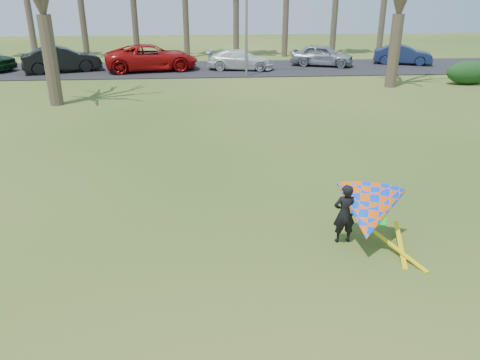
{
  "coord_description": "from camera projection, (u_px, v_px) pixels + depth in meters",
  "views": [
    {
      "loc": [
        -0.82,
        -8.31,
        5.4
      ],
      "look_at": [
        0.0,
        2.0,
        1.1
      ],
      "focal_mm": 35.0,
      "sensor_mm": 36.0,
      "label": 1
    }
  ],
  "objects": [
    {
      "name": "ground",
      "position": [
        248.0,
        265.0,
        9.78
      ],
      "size": [
        100.0,
        100.0,
        0.0
      ],
      "primitive_type": "plane",
      "color": "#1A4B10",
      "rests_on": "ground"
    },
    {
      "name": "parking_strip",
      "position": [
        214.0,
        69.0,
        32.78
      ],
      "size": [
        46.0,
        7.0,
        0.06
      ],
      "primitive_type": "cube",
      "color": "black",
      "rests_on": "ground"
    },
    {
      "name": "streetlight",
      "position": [
        249.0,
        3.0,
        28.47
      ],
      "size": [
        2.28,
        0.18,
        8.0
      ],
      "color": "gray",
      "rests_on": "ground"
    },
    {
      "name": "hedge_near",
      "position": [
        469.0,
        73.0,
        27.52
      ],
      "size": [
        2.74,
        1.24,
        1.37
      ],
      "primitive_type": "ellipsoid",
      "color": "#133614",
      "rests_on": "ground"
    },
    {
      "name": "car_1",
      "position": [
        62.0,
        59.0,
        31.12
      ],
      "size": [
        5.3,
        3.31,
        1.65
      ],
      "primitive_type": "imported",
      "rotation": [
        0.0,
        0.0,
        1.91
      ],
      "color": "black",
      "rests_on": "parking_strip"
    },
    {
      "name": "car_2",
      "position": [
        152.0,
        57.0,
        31.68
      ],
      "size": [
        6.6,
        3.9,
        1.72
      ],
      "primitive_type": "imported",
      "rotation": [
        0.0,
        0.0,
        1.75
      ],
      "color": "#AA0E0D",
      "rests_on": "parking_strip"
    },
    {
      "name": "car_3",
      "position": [
        240.0,
        60.0,
        32.06
      ],
      "size": [
        4.79,
        2.6,
        1.32
      ],
      "primitive_type": "imported",
      "rotation": [
        0.0,
        0.0,
        1.4
      ],
      "color": "silver",
      "rests_on": "parking_strip"
    },
    {
      "name": "car_4",
      "position": [
        322.0,
        55.0,
        33.51
      ],
      "size": [
        4.75,
        3.15,
        1.5
      ],
      "primitive_type": "imported",
      "rotation": [
        0.0,
        0.0,
        1.23
      ],
      "color": "#8F939A",
      "rests_on": "parking_strip"
    },
    {
      "name": "car_5",
      "position": [
        403.0,
        55.0,
        34.29
      ],
      "size": [
        4.39,
        2.78,
        1.36
      ],
      "primitive_type": "imported",
      "rotation": [
        0.0,
        0.0,
        1.22
      ],
      "color": "navy",
      "rests_on": "parking_strip"
    },
    {
      "name": "kite_flyer",
      "position": [
        367.0,
        212.0,
        10.19
      ],
      "size": [
        2.13,
        2.39,
        2.02
      ],
      "color": "black",
      "rests_on": "ground"
    }
  ]
}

